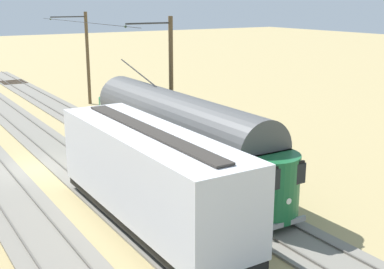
# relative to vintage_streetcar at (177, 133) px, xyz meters

# --- Properties ---
(ground_plane) EXTENTS (220.00, 220.00, 0.00)m
(ground_plane) POSITION_rel_vintage_streetcar_xyz_m (6.03, -4.88, -2.26)
(ground_plane) COLOR tan
(track_streetcar_siding) EXTENTS (2.80, 80.00, 0.18)m
(track_streetcar_siding) POSITION_rel_vintage_streetcar_xyz_m (-0.00, -5.19, -2.20)
(track_streetcar_siding) COLOR slate
(track_streetcar_siding) RESTS_ON ground
(track_adjacent_siding) EXTENTS (2.80, 80.00, 0.18)m
(track_adjacent_siding) POSITION_rel_vintage_streetcar_xyz_m (4.02, -5.19, -2.20)
(track_adjacent_siding) COLOR slate
(track_adjacent_siding) RESTS_ON ground
(vintage_streetcar) EXTENTS (2.65, 16.62, 5.20)m
(vintage_streetcar) POSITION_rel_vintage_streetcar_xyz_m (0.00, 0.00, 0.00)
(vintage_streetcar) COLOR #196033
(vintage_streetcar) RESTS_ON ground
(boxcar_adjacent) EXTENTS (2.96, 11.30, 3.85)m
(boxcar_adjacent) POSITION_rel_vintage_streetcar_xyz_m (4.02, 4.70, -0.09)
(boxcar_adjacent) COLOR silver
(boxcar_adjacent) RESTS_ON ground
(catenary_pole_foreground) EXTENTS (3.20, 0.28, 7.85)m
(catenary_pole_foreground) POSITION_rel_vintage_streetcar_xyz_m (-2.89, -20.23, 1.85)
(catenary_pole_foreground) COLOR brown
(catenary_pole_foreground) RESTS_ON ground
(catenary_pole_mid_near) EXTENTS (3.20, 0.28, 7.85)m
(catenary_pole_mid_near) POSITION_rel_vintage_streetcar_xyz_m (-2.89, -5.81, 1.85)
(catenary_pole_mid_near) COLOR brown
(catenary_pole_mid_near) RESTS_ON ground
(overhead_wire_run) EXTENTS (2.99, 18.41, 0.18)m
(overhead_wire_run) POSITION_rel_vintage_streetcar_xyz_m (-0.14, -13.70, 5.06)
(overhead_wire_run) COLOR black
(overhead_wire_run) RESTS_ON ground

